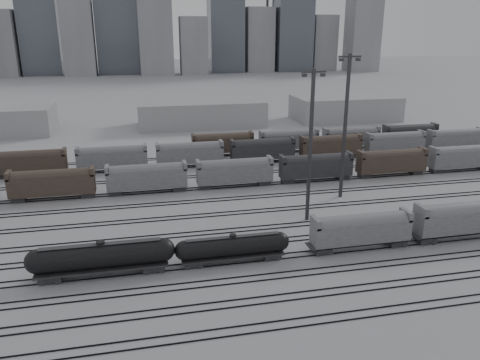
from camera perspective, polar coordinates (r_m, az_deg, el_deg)
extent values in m
plane|color=#B2B3B7|center=(62.75, -1.86, -10.47)|extent=(900.00, 900.00, 0.00)
cube|color=black|center=(50.50, 1.38, -18.16)|extent=(220.00, 0.07, 0.16)
cube|color=black|center=(51.63, 0.99, -17.25)|extent=(220.00, 0.07, 0.16)
cube|color=black|center=(54.51, 0.09, -15.14)|extent=(220.00, 0.07, 0.16)
cube|color=black|center=(55.69, -0.24, -14.36)|extent=(220.00, 0.07, 0.16)
cube|color=black|center=(58.67, -0.99, -12.54)|extent=(220.00, 0.07, 0.16)
cube|color=black|center=(59.89, -1.27, -11.86)|extent=(220.00, 0.07, 0.16)
cube|color=black|center=(62.95, -1.91, -10.28)|extent=(220.00, 0.07, 0.16)
cube|color=black|center=(64.20, -2.14, -9.69)|extent=(220.00, 0.07, 0.16)
cube|color=black|center=(67.34, -2.70, -8.31)|extent=(220.00, 0.07, 0.16)
cube|color=black|center=(68.61, -2.90, -7.80)|extent=(220.00, 0.07, 0.16)
cube|color=black|center=(71.80, -3.38, -6.59)|extent=(220.00, 0.07, 0.16)
cube|color=black|center=(73.10, -3.56, -6.13)|extent=(220.00, 0.07, 0.16)
cube|color=black|center=(78.16, -4.20, -4.50)|extent=(220.00, 0.07, 0.16)
cube|color=black|center=(79.48, -4.35, -4.12)|extent=(220.00, 0.07, 0.16)
cube|color=black|center=(84.62, -4.89, -2.73)|extent=(220.00, 0.07, 0.16)
cube|color=black|center=(85.95, -5.02, -2.40)|extent=(220.00, 0.07, 0.16)
cube|color=black|center=(91.16, -5.49, -1.22)|extent=(220.00, 0.07, 0.16)
cube|color=black|center=(92.51, -5.60, -0.93)|extent=(220.00, 0.07, 0.16)
cube|color=black|center=(98.71, -6.06, 0.27)|extent=(220.00, 0.07, 0.16)
cube|color=black|center=(100.07, -6.16, 0.51)|extent=(220.00, 0.07, 0.16)
cube|color=black|center=(106.33, -6.56, 1.55)|extent=(220.00, 0.07, 0.16)
cube|color=black|center=(107.70, -6.64, 1.76)|extent=(220.00, 0.07, 0.16)
cube|color=black|center=(114.00, -6.99, 2.65)|extent=(220.00, 0.07, 0.16)
cube|color=black|center=(115.38, -7.06, 2.83)|extent=(220.00, 0.07, 0.16)
cube|color=#242426|center=(63.69, -22.07, -10.85)|extent=(2.73, 2.21, 0.74)
cube|color=#242426|center=(62.57, -10.48, -10.27)|extent=(2.73, 2.21, 0.74)
cube|color=#242426|center=(62.58, -16.36, -10.19)|extent=(16.28, 2.84, 0.26)
cylinder|color=black|center=(61.83, -16.50, -8.81)|extent=(15.23, 3.05, 3.05)
sphere|color=black|center=(62.98, -23.50, -9.11)|extent=(3.05, 3.05, 3.05)
sphere|color=black|center=(61.60, -9.36, -8.37)|extent=(3.05, 3.05, 3.05)
cylinder|color=black|center=(61.11, -16.64, -7.40)|extent=(1.05, 1.05, 0.53)
cube|color=#242426|center=(61.15, -16.63, -7.49)|extent=(14.70, 0.95, 0.06)
cube|color=#242426|center=(62.88, -5.71, -9.98)|extent=(2.32, 1.87, 0.62)
cube|color=#242426|center=(64.76, 3.85, -9.06)|extent=(2.32, 1.87, 0.62)
cube|color=#242426|center=(63.40, -0.86, -9.19)|extent=(13.82, 2.41, 0.22)
cylinder|color=black|center=(62.76, -0.86, -8.03)|extent=(12.93, 2.59, 2.59)
sphere|color=black|center=(61.94, -6.80, -8.53)|extent=(2.59, 2.59, 2.59)
sphere|color=black|center=(64.23, 4.84, -7.46)|extent=(2.59, 2.59, 2.59)
cylinder|color=black|center=(62.15, -0.87, -6.84)|extent=(0.89, 0.89, 0.45)
cube|color=#242426|center=(62.19, -0.87, -6.92)|extent=(12.48, 0.80, 0.05)
cube|color=#242426|center=(66.99, 9.94, -8.31)|extent=(2.47, 2.00, 0.67)
cube|color=#242426|center=(71.86, 18.48, -7.14)|extent=(2.47, 2.00, 0.67)
cube|color=gray|center=(68.32, 14.51, -6.03)|extent=(14.27, 2.85, 3.04)
cylinder|color=gray|center=(67.87, 14.58, -5.15)|extent=(12.94, 2.76, 2.76)
cube|color=gray|center=(64.88, 9.20, -5.14)|extent=(0.67, 2.85, 1.33)
cube|color=gray|center=(70.85, 19.60, -3.98)|extent=(0.67, 2.85, 1.33)
cone|color=#242426|center=(69.07, 14.39, -7.44)|extent=(2.28, 2.28, 0.86)
cube|color=#242426|center=(74.28, 21.64, -6.63)|extent=(2.68, 2.17, 0.72)
cube|color=gray|center=(76.91, 25.70, -4.37)|extent=(15.47, 3.09, 3.30)
cylinder|color=gray|center=(76.48, 25.83, -3.51)|extent=(14.03, 2.99, 2.99)
cube|color=gray|center=(71.95, 21.23, -3.49)|extent=(0.72, 3.09, 1.44)
cone|color=#242426|center=(77.63, 25.50, -5.75)|extent=(2.48, 2.48, 0.93)
cylinder|color=#343436|center=(74.14, 8.55, 3.91)|extent=(0.62, 0.62, 24.26)
cube|color=#343436|center=(72.26, 8.99, 12.90)|extent=(3.88, 0.29, 0.29)
cube|color=#343436|center=(71.79, 7.86, 12.53)|extent=(0.68, 0.49, 0.49)
cube|color=#343436|center=(72.84, 10.06, 12.50)|extent=(0.68, 0.49, 0.49)
cylinder|color=#343436|center=(86.05, 12.67, 6.17)|extent=(0.66, 0.66, 25.90)
cube|color=#343436|center=(84.50, 13.26, 14.44)|extent=(4.14, 0.31, 0.31)
cube|color=#343436|center=(83.88, 12.24, 14.13)|extent=(0.73, 0.52, 0.52)
cube|color=#343436|center=(85.20, 14.21, 14.05)|extent=(0.73, 0.52, 0.52)
cube|color=#4B3B2F|center=(91.88, -21.90, -0.53)|extent=(15.00, 3.00, 5.60)
cube|color=gray|center=(90.46, -11.26, 0.18)|extent=(15.00, 3.00, 5.60)
cube|color=gray|center=(92.20, -0.65, 0.87)|extent=(15.00, 3.00, 5.60)
cube|color=#242426|center=(96.95, 9.23, 1.49)|extent=(15.00, 3.00, 5.60)
cube|color=#4B3B2F|center=(104.28, 17.97, 2.00)|extent=(15.00, 3.00, 5.60)
cube|color=gray|center=(113.70, 25.42, 2.40)|extent=(15.00, 3.00, 5.60)
cube|color=#4B3B2F|center=(108.32, -24.29, 1.85)|extent=(15.00, 3.00, 5.60)
cube|color=gray|center=(106.01, -15.29, 2.50)|extent=(15.00, 3.00, 5.60)
cube|color=gray|center=(106.39, -6.12, 3.09)|extent=(15.00, 3.00, 5.60)
cube|color=#242426|center=(109.44, 2.77, 3.59)|extent=(15.00, 3.00, 5.60)
cube|color=#4B3B2F|center=(114.96, 11.00, 3.98)|extent=(15.00, 3.00, 5.60)
cube|color=gray|center=(122.60, 18.35, 4.26)|extent=(15.00, 3.00, 5.60)
cube|color=gray|center=(132.00, 24.75, 4.44)|extent=(15.00, 3.00, 5.60)
cube|color=#4B3B2F|center=(115.31, -2.12, 4.34)|extent=(15.00, 3.00, 5.60)
cube|color=gray|center=(119.42, 5.96, 4.73)|extent=(15.00, 3.00, 5.60)
cube|color=gray|center=(125.72, 13.37, 5.01)|extent=(15.00, 3.00, 5.60)
cube|color=#242426|center=(133.89, 19.98, 5.18)|extent=(15.00, 3.00, 5.60)
cube|color=#A8A8AB|center=(152.84, -4.78, 8.12)|extent=(40.00, 18.00, 8.00)
cube|color=#A8A8AB|center=(166.88, 12.68, 8.57)|extent=(35.00, 18.00, 8.00)
cube|color=#4D535D|center=(339.84, -23.83, 18.19)|extent=(25.00, 20.00, 80.00)
cube|color=#99999C|center=(336.22, -19.15, 15.97)|extent=(20.00, 16.00, 48.00)
cube|color=#4D535D|center=(334.95, -15.06, 20.36)|extent=(28.00, 22.40, 95.00)
cube|color=#99999C|center=(334.66, -10.33, 17.66)|extent=(22.00, 17.60, 60.00)
cube|color=#99999C|center=(336.87, -5.81, 15.97)|extent=(18.00, 14.40, 38.00)
cube|color=#4D535D|center=(340.62, -1.49, 18.93)|extent=(24.00, 19.20, 72.00)
cube|color=#99999C|center=(346.28, 2.78, 16.67)|extent=(20.00, 16.00, 45.00)
cube|color=#4D535D|center=(353.80, 7.00, 20.07)|extent=(26.00, 20.80, 88.00)
cube|color=#99999C|center=(362.55, 10.73, 16.05)|extent=(18.00, 14.40, 40.00)
cube|color=#99999C|center=(372.80, 14.49, 16.78)|extent=(22.00, 17.60, 52.00)
cylinder|color=#343436|center=(373.50, 3.36, 20.97)|extent=(1.80, 1.80, 100.00)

